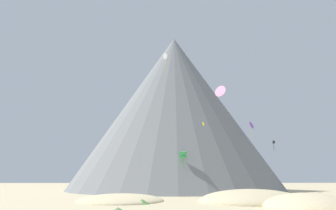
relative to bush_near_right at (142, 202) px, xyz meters
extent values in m
ellipsoid|color=#CCBA8E|center=(18.85, 4.56, -0.37)|extent=(26.59, 26.67, 4.18)
ellipsoid|color=#CCBA8E|center=(23.11, -7.14, -0.37)|extent=(14.91, 16.67, 4.09)
ellipsoid|color=beige|center=(-4.23, 6.34, -0.37)|extent=(17.53, 19.58, 2.45)
cone|color=#568442|center=(0.00, 0.00, 0.00)|extent=(3.90, 3.90, 0.74)
cone|color=slate|center=(7.35, 53.28, 27.40)|extent=(97.95, 97.95, 55.54)
cone|color=slate|center=(3.36, 47.11, 16.94)|extent=(27.58, 27.58, 34.62)
cube|color=black|center=(34.16, 32.08, 13.27)|extent=(0.65, 0.47, 0.89)
cylinder|color=black|center=(34.04, 32.08, 11.90)|extent=(0.21, 0.30, 1.95)
cube|color=yellow|center=(13.16, 21.57, 16.46)|extent=(0.49, 0.61, 0.91)
cube|color=#E5668C|center=(10.59, 34.34, 22.03)|extent=(0.57, 0.60, 0.89)
cylinder|color=blue|center=(10.83, 34.34, 20.80)|extent=(0.16, 0.09, 1.64)
cone|color=pink|center=(15.67, 11.55, 21.75)|extent=(2.52, 2.38, 2.57)
cone|color=purple|center=(30.07, 38.34, 19.06)|extent=(2.32, 2.43, 2.30)
cylinder|color=yellow|center=(30.02, 38.34, 16.60)|extent=(0.27, 0.10, 2.58)
cube|color=green|center=(8.15, 22.12, 8.57)|extent=(1.81, 1.86, 0.86)
cube|color=green|center=(8.15, 22.12, 9.40)|extent=(1.81, 1.86, 0.86)
cylinder|color=green|center=(8.05, 22.12, 6.16)|extent=(0.56, 0.58, 4.17)
cone|color=white|center=(3.88, 31.45, 38.49)|extent=(1.65, 1.88, 1.83)
cylinder|color=gold|center=(3.92, 31.45, 35.55)|extent=(0.57, 0.17, 4.02)
camera|label=1|loc=(3.27, -48.48, 3.73)|focal=31.15mm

